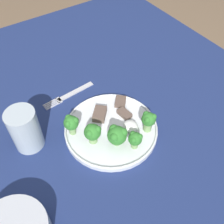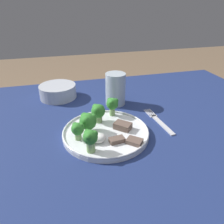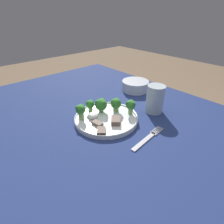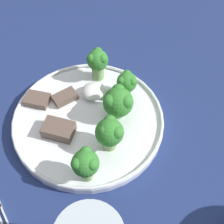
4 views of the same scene
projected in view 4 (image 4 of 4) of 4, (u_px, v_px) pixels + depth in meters
name	position (u px, v px, depth m)	size (l,w,h in m)	color
table	(84.00, 135.00, 0.61)	(1.35, 1.03, 0.71)	navy
dinner_plate	(89.00, 120.00, 0.52)	(0.25, 0.25, 0.02)	white
broccoli_floret_near_rim_left	(109.00, 133.00, 0.46)	(0.04, 0.04, 0.06)	#7FA866
broccoli_floret_center_left	(118.00, 102.00, 0.49)	(0.05, 0.05, 0.06)	#7FA866
broccoli_floret_back_left	(127.00, 83.00, 0.52)	(0.04, 0.03, 0.05)	#7FA866
broccoli_floret_front_left	(85.00, 164.00, 0.42)	(0.04, 0.04, 0.06)	#7FA866
broccoli_floret_center_back	(98.00, 62.00, 0.54)	(0.04, 0.04, 0.06)	#7FA866
meat_slice_front_slice	(59.00, 130.00, 0.49)	(0.06, 0.06, 0.02)	brown
meat_slice_middle_slice	(65.00, 97.00, 0.54)	(0.04, 0.03, 0.01)	brown
meat_slice_rear_slice	(37.00, 100.00, 0.53)	(0.05, 0.05, 0.01)	brown
sauce_dollop	(94.00, 91.00, 0.54)	(0.04, 0.04, 0.02)	white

